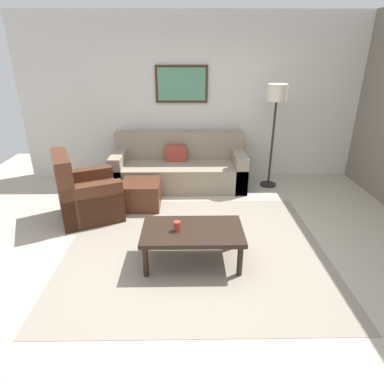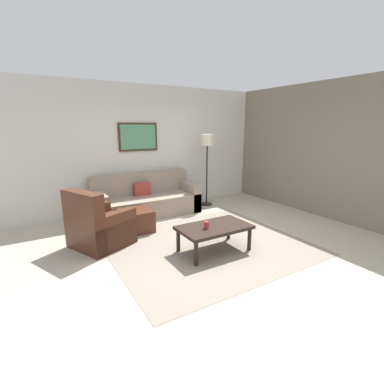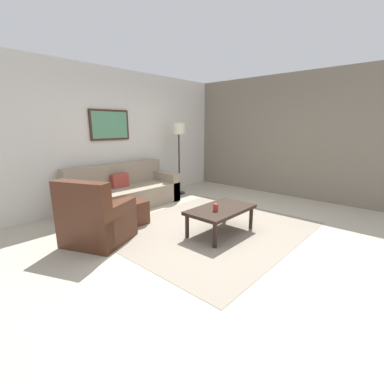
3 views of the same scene
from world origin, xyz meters
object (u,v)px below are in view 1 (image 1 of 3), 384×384
(coffee_table, at_px, (192,233))
(framed_artwork, at_px, (182,84))
(ottoman, at_px, (142,194))
(armchair_leather, at_px, (84,197))
(cup, at_px, (177,226))
(lamp_standing, at_px, (276,104))
(couch_main, at_px, (179,168))

(coffee_table, height_order, framed_artwork, framed_artwork)
(ottoman, xyz_separation_m, framed_artwork, (0.60, 1.32, 1.46))
(armchair_leather, distance_m, ottoman, 0.83)
(ottoman, bearing_deg, coffee_table, -62.58)
(cup, relative_size, lamp_standing, 0.06)
(lamp_standing, bearing_deg, cup, -124.04)
(armchair_leather, relative_size, ottoman, 1.88)
(couch_main, relative_size, cup, 20.96)
(armchair_leather, bearing_deg, coffee_table, -36.28)
(cup, distance_m, lamp_standing, 2.91)
(ottoman, bearing_deg, armchair_leather, -156.24)
(ottoman, bearing_deg, couch_main, 58.64)
(cup, bearing_deg, lamp_standing, 55.96)
(couch_main, distance_m, armchair_leather, 1.81)
(ottoman, xyz_separation_m, coffee_table, (0.75, -1.44, 0.16))
(couch_main, relative_size, framed_artwork, 2.51)
(armchair_leather, bearing_deg, couch_main, 43.44)
(couch_main, xyz_separation_m, armchair_leather, (-1.31, -1.24, 0.01))
(couch_main, height_order, framed_artwork, framed_artwork)
(lamp_standing, bearing_deg, armchair_leather, -158.15)
(ottoman, bearing_deg, cup, -68.24)
(lamp_standing, distance_m, framed_artwork, 1.62)
(armchair_leather, bearing_deg, cup, -40.01)
(couch_main, distance_m, lamp_standing, 1.92)
(couch_main, relative_size, ottoman, 4.00)
(ottoman, height_order, framed_artwork, framed_artwork)
(armchair_leather, xyz_separation_m, ottoman, (0.76, 0.33, -0.11))
(armchair_leather, bearing_deg, framed_artwork, 50.56)
(armchair_leather, distance_m, coffee_table, 1.87)
(couch_main, xyz_separation_m, ottoman, (-0.55, -0.91, -0.10))
(armchair_leather, height_order, framed_artwork, framed_artwork)
(coffee_table, relative_size, framed_artwork, 1.24)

